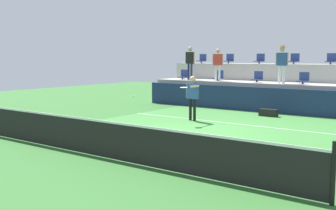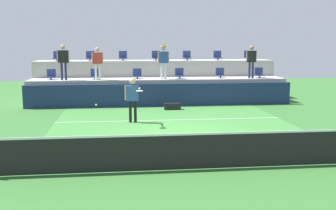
% 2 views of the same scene
% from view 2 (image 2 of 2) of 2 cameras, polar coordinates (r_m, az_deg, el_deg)
% --- Properties ---
extents(ground_plane, '(40.00, 40.00, 0.00)m').
position_cam_2_polar(ground_plane, '(13.88, 1.49, -4.02)').
color(ground_plane, '#336B2D').
extents(court_inner_paint, '(9.00, 10.00, 0.01)m').
position_cam_2_polar(court_inner_paint, '(14.85, 0.95, -3.16)').
color(court_inner_paint, '#3D7F38').
rests_on(court_inner_paint, ground_plane).
extents(court_service_line, '(9.00, 0.06, 0.00)m').
position_cam_2_polar(court_service_line, '(16.21, 0.29, -2.12)').
color(court_service_line, white).
rests_on(court_service_line, ground_plane).
extents(tennis_net, '(10.48, 0.08, 1.07)m').
position_cam_2_polar(tennis_net, '(9.93, 4.81, -6.30)').
color(tennis_net, black).
rests_on(tennis_net, ground_plane).
extents(sponsor_backboard, '(13.00, 0.16, 1.10)m').
position_cam_2_polar(sponsor_backboard, '(19.65, -0.99, 1.41)').
color(sponsor_backboard, navy).
rests_on(sponsor_backboard, ground_plane).
extents(seating_tier_lower, '(13.00, 1.80, 1.25)m').
position_cam_2_polar(seating_tier_lower, '(20.93, -1.34, 2.07)').
color(seating_tier_lower, '#ADAAA3').
rests_on(seating_tier_lower, ground_plane).
extents(seating_tier_upper, '(13.00, 1.80, 2.10)m').
position_cam_2_polar(seating_tier_upper, '(22.67, -1.77, 3.67)').
color(seating_tier_upper, '#ADAAA3').
rests_on(seating_tier_upper, ground_plane).
extents(stadium_chair_lower_far_left, '(0.44, 0.40, 0.52)m').
position_cam_2_polar(stadium_chair_lower_far_left, '(20.97, -16.15, 4.05)').
color(stadium_chair_lower_far_left, '#2D2D33').
rests_on(stadium_chair_lower_far_left, seating_tier_lower).
extents(stadium_chair_lower_left, '(0.44, 0.40, 0.52)m').
position_cam_2_polar(stadium_chair_lower_left, '(20.73, -10.25, 4.20)').
color(stadium_chair_lower_left, '#2D2D33').
rests_on(stadium_chair_lower_left, seating_tier_lower).
extents(stadium_chair_lower_mid_left, '(0.44, 0.40, 0.52)m').
position_cam_2_polar(stadium_chair_lower_mid_left, '(20.71, -4.35, 4.31)').
color(stadium_chair_lower_mid_left, '#2D2D33').
rests_on(stadium_chair_lower_mid_left, seating_tier_lower).
extents(stadium_chair_lower_mid_right, '(0.44, 0.40, 0.52)m').
position_cam_2_polar(stadium_chair_lower_mid_right, '(20.91, 1.63, 4.38)').
color(stadium_chair_lower_mid_right, '#2D2D33').
rests_on(stadium_chair_lower_mid_right, seating_tier_lower).
extents(stadium_chair_lower_right, '(0.44, 0.40, 0.52)m').
position_cam_2_polar(stadium_chair_lower_right, '(21.32, 7.37, 4.39)').
color(stadium_chair_lower_right, '#2D2D33').
rests_on(stadium_chair_lower_right, seating_tier_lower).
extents(stadium_chair_lower_far_right, '(0.44, 0.40, 0.52)m').
position_cam_2_polar(stadium_chair_lower_far_right, '(21.93, 12.73, 4.37)').
color(stadium_chair_lower_far_right, '#2D2D33').
rests_on(stadium_chair_lower_far_right, seating_tier_lower).
extents(stadium_chair_upper_far_left, '(0.44, 0.40, 0.52)m').
position_cam_2_polar(stadium_chair_upper_far_left, '(22.69, -15.33, 6.57)').
color(stadium_chair_upper_far_left, '#2D2D33').
rests_on(stadium_chair_upper_far_left, seating_tier_upper).
extents(stadium_chair_upper_left, '(0.44, 0.40, 0.52)m').
position_cam_2_polar(stadium_chair_upper_left, '(22.50, -10.93, 6.70)').
color(stadium_chair_upper_left, '#2D2D33').
rests_on(stadium_chair_upper_left, seating_tier_upper).
extents(stadium_chair_upper_mid_left, '(0.44, 0.40, 0.52)m').
position_cam_2_polar(stadium_chair_upper_mid_left, '(22.44, -6.36, 6.80)').
color(stadium_chair_upper_mid_left, '#2D2D33').
rests_on(stadium_chair_upper_mid_left, seating_tier_upper).
extents(stadium_chair_upper_center, '(0.44, 0.40, 0.52)m').
position_cam_2_polar(stadium_chair_upper_center, '(22.52, -1.71, 6.86)').
color(stadium_chair_upper_center, '#2D2D33').
rests_on(stadium_chair_upper_center, seating_tier_upper).
extents(stadium_chair_upper_mid_right, '(0.44, 0.40, 0.52)m').
position_cam_2_polar(stadium_chair_upper_mid_right, '(22.74, 2.69, 6.87)').
color(stadium_chair_upper_mid_right, '#2D2D33').
rests_on(stadium_chair_upper_mid_right, seating_tier_upper).
extents(stadium_chair_upper_right, '(0.44, 0.40, 0.52)m').
position_cam_2_polar(stadium_chair_upper_right, '(23.09, 7.02, 6.85)').
color(stadium_chair_upper_right, '#2D2D33').
rests_on(stadium_chair_upper_right, seating_tier_upper).
extents(stadium_chair_upper_far_right, '(0.44, 0.40, 0.52)m').
position_cam_2_polar(stadium_chair_upper_far_right, '(23.57, 11.24, 6.78)').
color(stadium_chair_upper_far_right, '#2D2D33').
rests_on(stadium_chair_upper_far_right, seating_tier_upper).
extents(tennis_player, '(0.66, 1.21, 1.72)m').
position_cam_2_polar(tennis_player, '(15.63, -4.98, 1.33)').
color(tennis_player, black).
rests_on(tennis_player, ground_plane).
extents(spectator_leaning_on_rail, '(0.60, 0.25, 1.73)m').
position_cam_2_polar(spectator_leaning_on_rail, '(20.45, -14.54, 6.34)').
color(spectator_leaning_on_rail, navy).
rests_on(spectator_leaning_on_rail, seating_tier_lower).
extents(spectator_in_grey, '(0.57, 0.24, 1.60)m').
position_cam_2_polar(spectator_in_grey, '(20.29, -9.91, 6.20)').
color(spectator_in_grey, white).
rests_on(spectator_in_grey, seating_tier_lower).
extents(spectator_with_hat, '(0.58, 0.43, 1.70)m').
position_cam_2_polar(spectator_with_hat, '(20.37, -0.64, 6.58)').
color(spectator_with_hat, white).
rests_on(spectator_with_hat, seating_tier_lower).
extents(spectator_in_white, '(0.59, 0.26, 1.68)m').
position_cam_2_polar(spectator_in_white, '(21.34, 11.67, 6.44)').
color(spectator_in_white, navy).
rests_on(spectator_in_white, seating_tier_lower).
extents(tennis_ball, '(0.07, 0.07, 0.07)m').
position_cam_2_polar(tennis_ball, '(13.78, -10.09, 0.01)').
color(tennis_ball, '#CCE033').
extents(equipment_bag, '(0.76, 0.28, 0.30)m').
position_cam_2_polar(equipment_bag, '(18.73, 0.62, -0.19)').
color(equipment_bag, black).
rests_on(equipment_bag, ground_plane).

